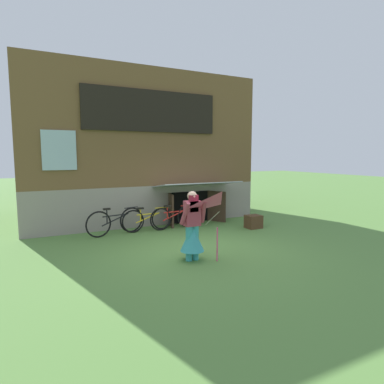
# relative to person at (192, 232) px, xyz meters

# --- Properties ---
(ground_plane) EXTENTS (60.00, 60.00, 0.00)m
(ground_plane) POSITION_rel_person_xyz_m (0.42, 0.64, -0.63)
(ground_plane) COLOR #56843D
(log_house) EXTENTS (7.71, 6.31, 5.02)m
(log_house) POSITION_rel_person_xyz_m (0.42, 6.23, 1.88)
(log_house) COLOR gray
(log_house) RESTS_ON ground_plane
(person) EXTENTS (0.60, 0.52, 1.52)m
(person) POSITION_rel_person_xyz_m (0.00, 0.00, 0.00)
(person) COLOR teal
(person) RESTS_ON ground_plane
(kite) EXTENTS (0.92, 0.97, 1.41)m
(kite) POSITION_rel_person_xyz_m (0.42, -0.53, 0.54)
(kite) COLOR #E54C7F
(kite) RESTS_ON ground_plane
(bicycle_red) EXTENTS (1.64, 0.23, 0.75)m
(bicycle_red) POSITION_rel_person_xyz_m (0.86, 2.98, -0.27)
(bicycle_red) COLOR black
(bicycle_red) RESTS_ON ground_plane
(bicycle_yellow) EXTENTS (1.61, 0.09, 0.73)m
(bicycle_yellow) POSITION_rel_person_xyz_m (0.02, 3.04, -0.28)
(bicycle_yellow) COLOR black
(bicycle_yellow) RESTS_ON ground_plane
(bicycle_black) EXTENTS (1.73, 0.41, 0.80)m
(bicycle_black) POSITION_rel_person_xyz_m (-0.96, 3.01, -0.25)
(bicycle_black) COLOR black
(bicycle_black) RESTS_ON ground_plane
(wooden_crate) EXTENTS (0.47, 0.40, 0.41)m
(wooden_crate) POSITION_rel_person_xyz_m (3.12, 1.92, -0.43)
(wooden_crate) COLOR #4C331E
(wooden_crate) RESTS_ON ground_plane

